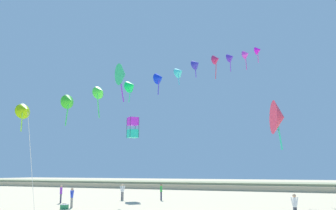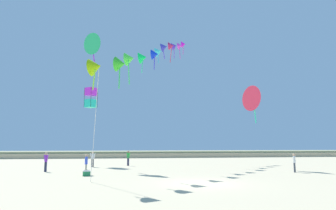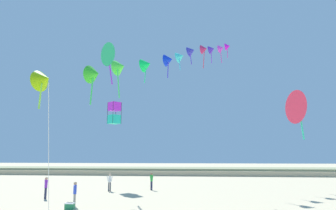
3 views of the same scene
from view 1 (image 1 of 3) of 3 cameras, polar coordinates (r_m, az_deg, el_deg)
dune_ridge at (r=63.60m, az=12.30°, el=-12.57°), size 120.00×10.82×1.21m
person_near_left at (r=40.13m, az=-7.33°, el=-13.47°), size 0.61×0.24×1.75m
person_near_right at (r=24.99m, az=19.67°, el=-14.88°), size 0.49×0.45×1.67m
person_mid_center at (r=37.70m, az=-16.78°, el=-13.30°), size 0.52×0.47×1.75m
person_far_left at (r=32.67m, az=-15.16°, el=-13.94°), size 0.23×0.59×1.69m
person_far_right at (r=39.56m, az=-1.11°, el=-13.58°), size 0.47×0.52×1.76m
kite_banner_string at (r=37.03m, az=1.83°, el=5.45°), size 13.29×30.07×19.96m
large_kite_low_lead at (r=41.35m, az=-7.37°, el=4.88°), size 2.64×2.37×4.51m
large_kite_mid_trail at (r=30.30m, az=17.34°, el=-1.89°), size 1.85×2.94×4.04m
large_kite_high_solo at (r=43.68m, az=-5.68°, el=-3.61°), size 1.63×1.63×2.49m
beach_cooler at (r=31.73m, az=-16.29°, el=-15.38°), size 0.58×0.41×0.46m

